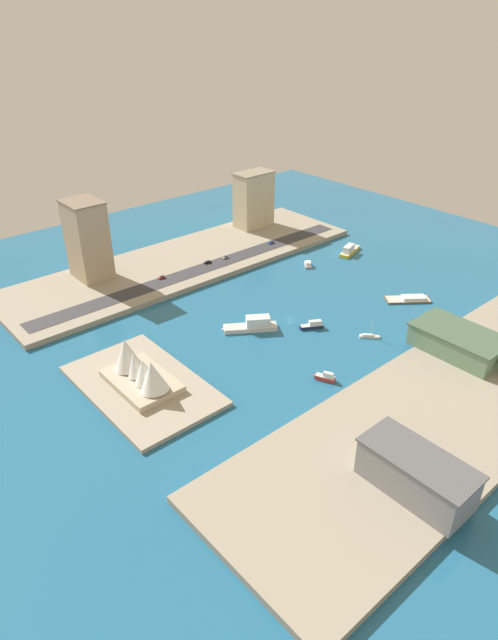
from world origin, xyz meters
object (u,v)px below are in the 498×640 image
Objects in this scene: suv_black at (208,262)px; patrol_launch_navy at (312,325)px; ferry_yellow_fast at (350,250)px; terminal_long_green at (458,341)px; traffic_light_waterfront at (227,261)px; tugboat_red at (325,377)px; sailboat_small_white at (369,336)px; pickup_red at (162,277)px; yacht_sleek_gray at (308,264)px; office_block_beige at (254,199)px; hatchback_blue at (271,242)px; warehouse_low_gray at (416,474)px; sedan_silver at (225,257)px; apartment_midrise_tan at (88,240)px; ferry_white_commuter at (253,325)px; barge_flat_brown at (410,299)px; opera_landmark at (140,370)px.

patrol_launch_navy is at bearing 177.17° from suv_black.
ferry_yellow_fast is at bearing -60.39° from patrol_launch_navy.
terminal_long_green is 149.31m from traffic_light_waterfront.
patrol_launch_navy is at bearing -39.43° from tugboat_red.
suv_black is 13.98m from traffic_light_waterfront.
pickup_red is (121.92, 45.08, 3.23)m from sailboat_small_white.
terminal_long_green is at bearing 169.07° from yacht_sleek_gray.
office_block_beige is 42.63m from hatchback_blue.
office_block_beige reaches higher than ferry_yellow_fast.
sedan_silver is (195.69, -75.12, -6.69)m from warehouse_low_gray.
terminal_long_green is at bearing -153.13° from patrol_launch_navy.
office_block_beige reaches higher than tugboat_red.
ferry_yellow_fast is at bearing -116.18° from apartment_midrise_tan.
ferry_white_commuter reaches higher than tugboat_red.
barge_flat_brown is 109.56m from hatchback_blue.
warehouse_low_gray is (-156.69, 112.13, 9.40)m from yacht_sleek_gray.
suv_black is at bearing 4.89° from sailboat_small_white.
opera_landmark is at bearing 94.02° from ferry_white_commuter.
yacht_sleek_gray is at bearing -136.50° from sedan_silver.
tugboat_red is 0.83× the size of patrol_launch_navy.
office_block_beige is at bearing -55.41° from opera_landmark.
pickup_red reaches higher than sedan_silver.
ferry_yellow_fast reaches higher than hatchback_blue.
terminal_long_green is at bearing 152.68° from ferry_yellow_fast.
sailboat_small_white is (-81.60, 40.17, -0.47)m from yacht_sleek_gray.
warehouse_low_gray is 6.02× the size of traffic_light_waterfront.
patrol_launch_navy is 96.88m from sedan_silver.
terminal_long_green is (36.95, -89.02, -1.96)m from warehouse_low_gray.
yacht_sleek_gray is 71.81m from barge_flat_brown.
apartment_midrise_tan is at bearing 44.19° from pickup_red.
traffic_light_waterfront is (84.09, -10.59, 5.86)m from patrol_launch_navy.
office_block_beige is at bearing -64.10° from suv_black.
ferry_yellow_fast is 170.97m from apartment_midrise_tan.
office_block_beige reaches higher than yacht_sleek_gray.
warehouse_low_gray is 8.98× the size of pickup_red.
office_block_beige is (77.03, 19.26, 20.97)m from ferry_yellow_fast.
tugboat_red is 45.37m from sailboat_small_white.
opera_landmark is (-115.25, 167.13, -13.91)m from office_block_beige.
terminal_long_green is at bearing 168.10° from office_block_beige.
opera_landmark reaches higher than yacht_sleek_gray.
apartment_midrise_tan is at bearing 58.56° from traffic_light_waterfront.
sailboat_small_white is 104.46m from warehouse_low_gray.
pickup_red is at bearing 21.22° from terminal_long_green.
apartment_midrise_tan reaches higher than suv_black.
ferry_white_commuter is 1.07× the size of barge_flat_brown.
yacht_sleek_gray is 2.33× the size of hatchback_blue.
barge_flat_brown is (-34.20, -88.90, -1.79)m from ferry_white_commuter.
apartment_midrise_tan is at bearing 58.33° from yacht_sleek_gray.
sailboat_small_white is at bearing 101.87° from barge_flat_brown.
hatchback_blue is 53.60m from suv_black.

